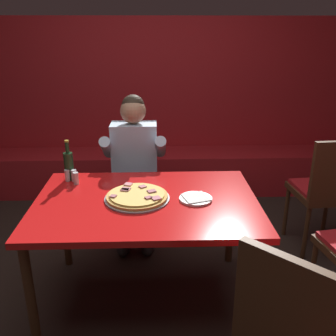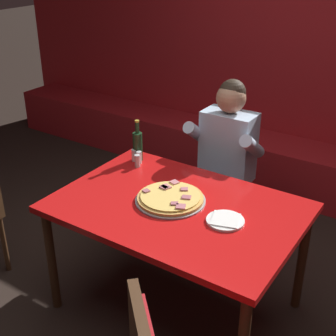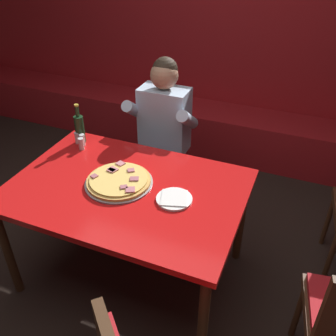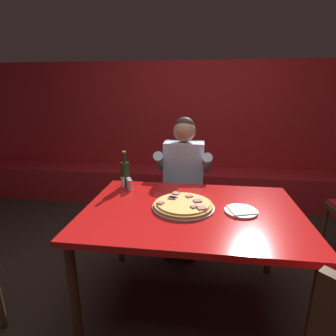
{
  "view_description": "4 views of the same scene",
  "coord_description": "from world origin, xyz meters",
  "views": [
    {
      "loc": [
        0.06,
        -2.15,
        1.79
      ],
      "look_at": [
        0.14,
        0.16,
        0.91
      ],
      "focal_mm": 40.0,
      "sensor_mm": 36.0,
      "label": 1
    },
    {
      "loc": [
        1.24,
        -1.97,
        2.16
      ],
      "look_at": [
        -0.11,
        0.08,
        0.93
      ],
      "focal_mm": 50.0,
      "sensor_mm": 36.0,
      "label": 2
    },
    {
      "loc": [
        0.92,
        -1.57,
        2.11
      ],
      "look_at": [
        0.15,
        0.3,
        0.75
      ],
      "focal_mm": 40.0,
      "sensor_mm": 36.0,
      "label": 3
    },
    {
      "loc": [
        0.05,
        -1.58,
        1.5
      ],
      "look_at": [
        -0.19,
        0.22,
        0.97
      ],
      "focal_mm": 28.0,
      "sensor_mm": 36.0,
      "label": 4
    }
  ],
  "objects": [
    {
      "name": "ground_plane",
      "position": [
        0.0,
        0.0,
        0.0
      ],
      "size": [
        24.0,
        24.0,
        0.0
      ],
      "primitive_type": "plane",
      "color": "black"
    },
    {
      "name": "booth_wall_panel",
      "position": [
        0.0,
        2.18,
        0.95
      ],
      "size": [
        6.8,
        0.16,
        1.9
      ],
      "primitive_type": "cube",
      "color": "#A3191E",
      "rests_on": "ground_plane"
    },
    {
      "name": "booth_bench",
      "position": [
        0.0,
        1.86,
        0.23
      ],
      "size": [
        6.46,
        0.48,
        0.46
      ],
      "primitive_type": "cube",
      "color": "#A3191E",
      "rests_on": "ground_plane"
    },
    {
      "name": "main_dining_table",
      "position": [
        0.0,
        0.0,
        0.69
      ],
      "size": [
        1.41,
        0.97,
        0.76
      ],
      "color": "#422816",
      "rests_on": "ground_plane"
    },
    {
      "name": "pizza",
      "position": [
        -0.06,
        0.02,
        0.78
      ],
      "size": [
        0.42,
        0.42,
        0.05
      ],
      "color": "#9E9EA3",
      "rests_on": "main_dining_table"
    },
    {
      "name": "plate_white_paper",
      "position": [
        0.31,
        -0.01,
        0.77
      ],
      "size": [
        0.21,
        0.21,
        0.02
      ],
      "color": "white",
      "rests_on": "main_dining_table"
    },
    {
      "name": "beer_bottle",
      "position": [
        -0.55,
        0.36,
        0.87
      ],
      "size": [
        0.07,
        0.07,
        0.29
      ],
      "color": "#19381E",
      "rests_on": "main_dining_table"
    },
    {
      "name": "shaker_parmesan",
      "position": [
        -0.56,
        0.34,
        0.8
      ],
      "size": [
        0.04,
        0.04,
        0.09
      ],
      "color": "silver",
      "rests_on": "main_dining_table"
    },
    {
      "name": "shaker_oregano",
      "position": [
        -0.52,
        0.32,
        0.8
      ],
      "size": [
        0.04,
        0.04,
        0.09
      ],
      "color": "silver",
      "rests_on": "main_dining_table"
    },
    {
      "name": "shaker_black_pepper",
      "position": [
        -0.49,
        0.27,
        0.8
      ],
      "size": [
        0.04,
        0.04,
        0.09
      ],
      "color": "silver",
      "rests_on": "main_dining_table"
    },
    {
      "name": "diner_seated_blue_shirt",
      "position": [
        -0.12,
        0.79,
        0.71
      ],
      "size": [
        0.53,
        0.53,
        1.27
      ],
      "color": "black",
      "rests_on": "ground_plane"
    },
    {
      "name": "dining_chair_by_booth",
      "position": [
        1.44,
        0.56,
        0.59
      ],
      "size": [
        0.48,
        0.48,
        1.0
      ],
      "color": "#422816",
      "rests_on": "ground_plane"
    }
  ]
}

